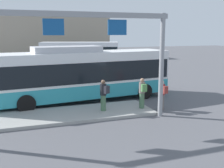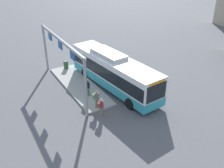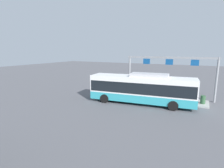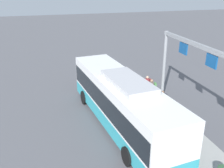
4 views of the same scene
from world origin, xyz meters
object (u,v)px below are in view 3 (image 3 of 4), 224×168
object	(u,v)px
bus_main	(141,88)
trash_bin	(203,100)
person_waiting_mid	(145,89)
person_boarding	(122,87)
person_waiting_near	(130,87)

from	to	relation	value
bus_main	trash_bin	xyz separation A→B (m)	(-6.22, -2.62, -1.20)
bus_main	person_waiting_mid	xyz separation A→B (m)	(0.53, -3.06, -0.76)
person_boarding	trash_bin	distance (m)	10.09
person_boarding	trash_bin	xyz separation A→B (m)	(-10.05, 0.78, -0.28)
trash_bin	person_waiting_mid	bearing A→B (deg)	-3.67
bus_main	person_boarding	size ratio (longest dim) A/B	6.99
person_waiting_mid	person_waiting_near	bearing A→B (deg)	-123.25
bus_main	person_boarding	bearing A→B (deg)	-47.98
person_boarding	person_waiting_mid	distance (m)	3.32
person_waiting_mid	trash_bin	world-z (taller)	person_waiting_mid
bus_main	trash_bin	bearing A→B (deg)	-163.48
person_boarding	person_waiting_mid	size ratio (longest dim) A/B	1.00
person_waiting_near	trash_bin	world-z (taller)	person_waiting_near
person_boarding	person_waiting_near	size ratio (longest dim) A/B	1.00
person_waiting_near	person_waiting_mid	xyz separation A→B (m)	(-2.15, 0.20, 0.00)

